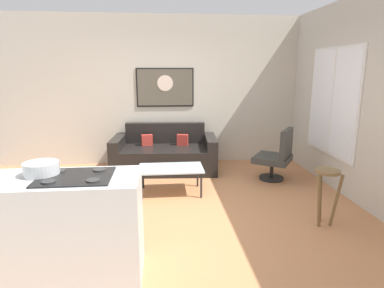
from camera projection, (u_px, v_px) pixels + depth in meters
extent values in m
cube|color=#BE7C4E|center=(167.00, 215.00, 4.21)|extent=(6.40, 6.40, 0.04)
cube|color=beige|center=(163.00, 91.00, 6.25)|extent=(6.40, 0.05, 2.80)
cube|color=beige|center=(358.00, 100.00, 4.43)|extent=(0.05, 6.40, 2.80)
cube|color=black|center=(165.00, 159.00, 5.94)|extent=(1.55, 1.02, 0.44)
cube|color=black|center=(165.00, 133.00, 6.22)|extent=(1.50, 0.26, 0.39)
cube|color=black|center=(118.00, 154.00, 5.89)|extent=(0.24, 0.94, 0.62)
cube|color=black|center=(210.00, 154.00, 5.94)|extent=(0.24, 0.94, 0.62)
cube|color=#A93027|center=(147.00, 140.00, 6.02)|extent=(0.21, 0.13, 0.20)
cube|color=#A93027|center=(183.00, 140.00, 6.04)|extent=(0.22, 0.14, 0.20)
cube|color=silver|center=(171.00, 168.00, 4.82)|extent=(0.94, 0.56, 0.02)
cylinder|color=#232326|center=(141.00, 187.00, 4.60)|extent=(0.03, 0.03, 0.37)
cylinder|color=#232326|center=(201.00, 185.00, 4.67)|extent=(0.03, 0.03, 0.37)
cylinder|color=#232326|center=(143.00, 177.00, 5.05)|extent=(0.03, 0.03, 0.37)
cylinder|color=#232326|center=(198.00, 175.00, 5.13)|extent=(0.03, 0.03, 0.37)
cylinder|color=black|center=(271.00, 178.00, 5.50)|extent=(0.40, 0.40, 0.04)
cylinder|color=black|center=(272.00, 168.00, 5.46)|extent=(0.06, 0.06, 0.32)
cube|color=#303230|center=(272.00, 159.00, 5.43)|extent=(0.78, 0.79, 0.10)
cube|color=#303230|center=(286.00, 144.00, 5.27)|extent=(0.39, 0.52, 0.46)
cylinder|color=brown|center=(328.00, 171.00, 3.75)|extent=(0.28, 0.28, 0.03)
cylinder|color=brown|center=(320.00, 195.00, 3.95)|extent=(0.04, 0.12, 0.64)
cylinder|color=brown|center=(319.00, 201.00, 3.76)|extent=(0.12, 0.09, 0.64)
cylinder|color=brown|center=(336.00, 201.00, 3.78)|extent=(0.12, 0.09, 0.64)
cube|color=silver|center=(44.00, 231.00, 2.78)|extent=(1.63, 0.61, 0.94)
cube|color=black|center=(75.00, 177.00, 2.70)|extent=(0.60, 0.49, 0.01)
cylinder|color=#2D2D2D|center=(48.00, 182.00, 2.54)|extent=(0.11, 0.11, 0.01)
cylinder|color=#2D2D2D|center=(93.00, 180.00, 2.58)|extent=(0.11, 0.11, 0.01)
cylinder|color=#2D2D2D|center=(59.00, 171.00, 2.82)|extent=(0.11, 0.11, 0.01)
cylinder|color=#2D2D2D|center=(99.00, 170.00, 2.85)|extent=(0.11, 0.11, 0.01)
cylinder|color=silver|center=(42.00, 175.00, 2.75)|extent=(0.16, 0.16, 0.01)
cylinder|color=silver|center=(41.00, 169.00, 2.74)|extent=(0.29, 0.29, 0.11)
cube|color=black|center=(165.00, 87.00, 6.20)|extent=(1.08, 0.01, 0.73)
cube|color=brown|center=(165.00, 87.00, 6.19)|extent=(1.03, 0.02, 0.68)
cylinder|color=beige|center=(165.00, 83.00, 6.16)|extent=(0.30, 0.01, 0.30)
cube|color=silver|center=(333.00, 102.00, 5.03)|extent=(0.02, 1.43, 1.66)
cube|color=white|center=(332.00, 102.00, 5.03)|extent=(0.01, 1.35, 1.58)
cube|color=silver|center=(332.00, 102.00, 5.03)|extent=(0.01, 0.04, 1.58)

